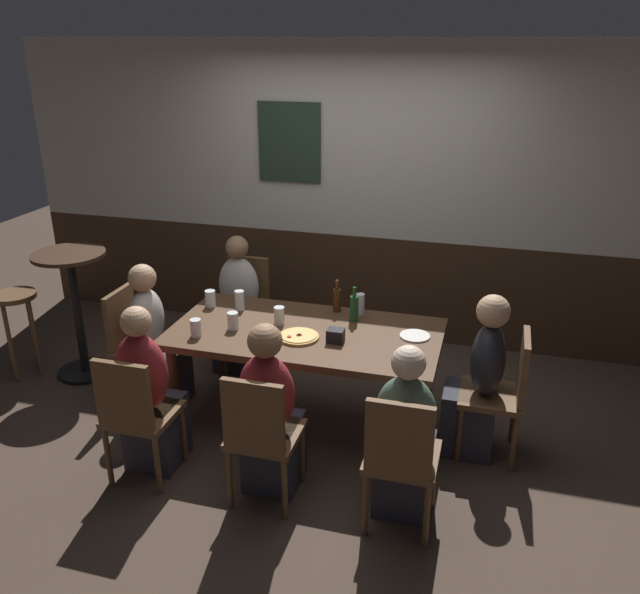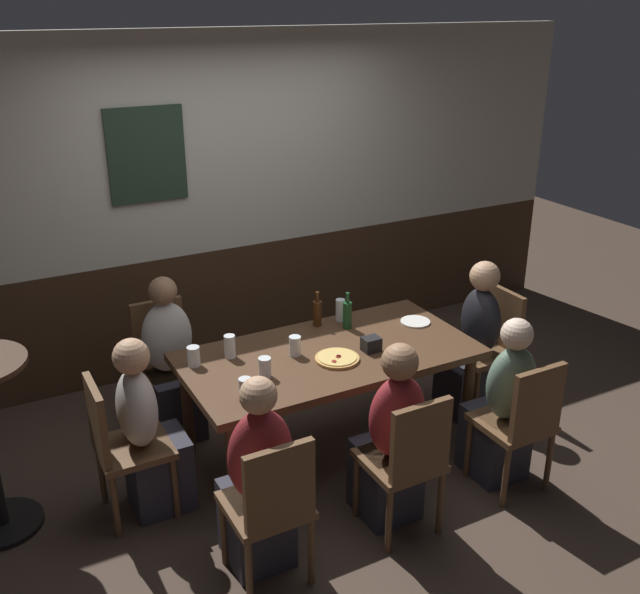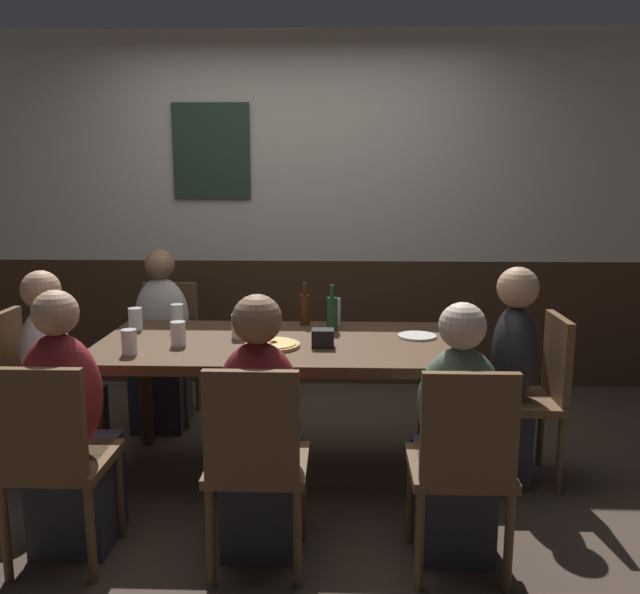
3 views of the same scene
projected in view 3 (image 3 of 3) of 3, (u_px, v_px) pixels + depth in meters
The scene contains 26 objects.
ground_plane at pixel (279, 475), 3.59m from camera, with size 12.00×12.00×0.00m, color #423328.
wall_back at pixel (297, 213), 4.98m from camera, with size 6.40×0.13×2.60m.
dining_table at pixel (277, 355), 3.47m from camera, with size 1.84×0.94×0.74m.
chair_left_far at pixel (168, 343), 4.40m from camera, with size 0.40×0.40×0.88m.
chair_mid_near at pixel (256, 457), 2.63m from camera, with size 0.40×0.40×0.88m.
chair_left_near at pixel (53, 454), 2.66m from camera, with size 0.40×0.40×0.88m.
chair_right_near at pixel (463, 460), 2.60m from camera, with size 0.40×0.40×0.88m.
chair_head_east at pixel (535, 389), 3.46m from camera, with size 0.40×0.40×0.88m.
chair_head_west at pixel (27, 383), 3.55m from camera, with size 0.40×0.40×0.88m.
person_left_far at pixel (161, 353), 4.24m from camera, with size 0.34×0.37×1.12m.
person_mid_near at pixel (261, 445), 2.79m from camera, with size 0.34×0.37×1.12m.
person_left_near at pixel (70, 442), 2.82m from camera, with size 0.34×0.37×1.14m.
person_right_near at pixel (455, 451), 2.77m from camera, with size 0.34×0.37×1.10m.
person_head_east at pixel (503, 391), 3.46m from camera, with size 0.37×0.34×1.13m.
person_head_west at pixel (57, 389), 3.55m from camera, with size 0.37×0.34×1.10m.
pizza at pixel (273, 345), 3.33m from camera, with size 0.27×0.27×0.03m.
highball_clear at pixel (136, 320), 3.69m from camera, with size 0.08×0.08×0.12m.
pint_glass_stout at pixel (178, 335), 3.36m from camera, with size 0.08×0.08×0.12m.
pint_glass_pale at pixel (335, 313), 3.81m from camera, with size 0.06×0.06×0.16m.
tumbler_water at pixel (129, 343), 3.19m from camera, with size 0.07×0.07×0.12m.
pint_glass_amber at pixel (239, 328), 3.51m from camera, with size 0.07×0.07×0.13m.
beer_glass_tall at pixel (177, 319), 3.68m from camera, with size 0.07×0.07×0.15m.
beer_bottle_green at pixel (332, 312), 3.68m from camera, with size 0.06×0.06×0.25m.
beer_bottle_brown at pixel (305, 308), 3.82m from camera, with size 0.06×0.06×0.24m.
plate_white_large at pixel (417, 336), 3.54m from camera, with size 0.20×0.20×0.01m, color white.
condiment_caddy at pixel (323, 338), 3.33m from camera, with size 0.11×0.09×0.09m, color black.
Camera 3 is at (0.34, -3.35, 1.59)m, focal length 37.60 mm.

